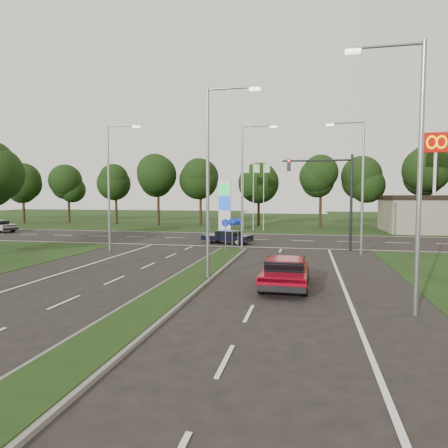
# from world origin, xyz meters

# --- Properties ---
(ground) EXTENTS (160.00, 160.00, 0.00)m
(ground) POSITION_xyz_m (0.00, 0.00, 0.00)
(ground) COLOR black
(ground) RESTS_ON ground
(verge_far) EXTENTS (160.00, 50.00, 0.02)m
(verge_far) POSITION_xyz_m (0.00, 55.00, 0.00)
(verge_far) COLOR black
(verge_far) RESTS_ON ground
(cross_road) EXTENTS (160.00, 12.00, 0.02)m
(cross_road) POSITION_xyz_m (0.00, 24.00, 0.00)
(cross_road) COLOR black
(cross_road) RESTS_ON ground
(median_kerb) EXTENTS (2.00, 26.00, 0.12)m
(median_kerb) POSITION_xyz_m (0.00, 4.00, 0.06)
(median_kerb) COLOR slate
(median_kerb) RESTS_ON ground
(streetlight_median_near) EXTENTS (2.53, 0.22, 9.00)m
(streetlight_median_near) POSITION_xyz_m (1.00, 6.00, 5.08)
(streetlight_median_near) COLOR gray
(streetlight_median_near) RESTS_ON ground
(streetlight_median_far) EXTENTS (2.53, 0.22, 9.00)m
(streetlight_median_far) POSITION_xyz_m (1.00, 16.00, 5.08)
(streetlight_median_far) COLOR gray
(streetlight_median_far) RESTS_ON ground
(streetlight_left_far) EXTENTS (2.53, 0.22, 9.00)m
(streetlight_left_far) POSITION_xyz_m (-8.30, 14.00, 5.08)
(streetlight_left_far) COLOR gray
(streetlight_left_far) RESTS_ON ground
(streetlight_right_far) EXTENTS (2.53, 0.22, 9.00)m
(streetlight_right_far) POSITION_xyz_m (8.80, 16.00, 5.08)
(streetlight_right_far) COLOR gray
(streetlight_right_far) RESTS_ON ground
(streetlight_right_near) EXTENTS (2.53, 0.22, 9.00)m
(streetlight_right_near) POSITION_xyz_m (8.80, 2.00, 5.08)
(streetlight_right_near) COLOR gray
(streetlight_right_near) RESTS_ON ground
(traffic_signal) EXTENTS (5.10, 0.42, 7.00)m
(traffic_signal) POSITION_xyz_m (7.19, 18.00, 4.65)
(traffic_signal) COLOR black
(traffic_signal) RESTS_ON ground
(median_signs) EXTENTS (1.16, 1.76, 2.38)m
(median_signs) POSITION_xyz_m (0.00, 16.40, 1.71)
(median_signs) COLOR gray
(median_signs) RESTS_ON ground
(gas_pylon) EXTENTS (5.80, 1.26, 8.00)m
(gas_pylon) POSITION_xyz_m (-3.79, 33.05, 3.20)
(gas_pylon) COLOR silver
(gas_pylon) RESTS_ON ground
(mcdonalds_sign) EXTENTS (2.20, 0.47, 10.40)m
(mcdonalds_sign) POSITION_xyz_m (18.00, 31.97, 7.99)
(mcdonalds_sign) COLOR silver
(mcdonalds_sign) RESTS_ON ground
(treeline_far) EXTENTS (6.00, 6.00, 9.90)m
(treeline_far) POSITION_xyz_m (0.10, 39.93, 6.83)
(treeline_far) COLOR black
(treeline_far) RESTS_ON ground
(red_sedan) EXTENTS (2.02, 4.71, 1.29)m
(red_sedan) POSITION_xyz_m (4.49, 5.26, 0.69)
(red_sedan) COLOR #9D081C
(red_sedan) RESTS_ON ground
(navy_sedan) EXTENTS (4.36, 2.67, 1.12)m
(navy_sedan) POSITION_xyz_m (-1.15, 20.38, 0.60)
(navy_sedan) COLOR black
(navy_sedan) RESTS_ON ground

